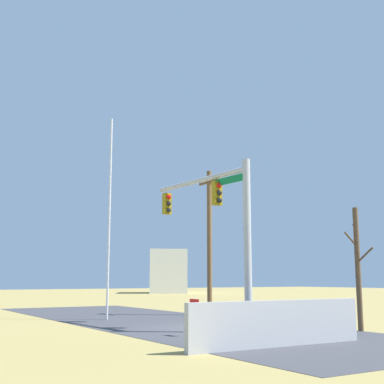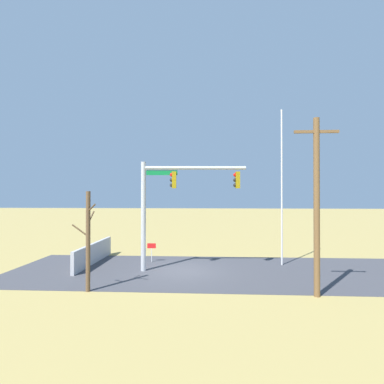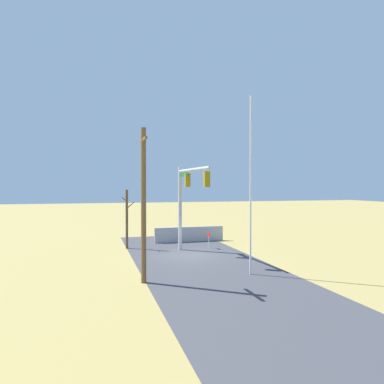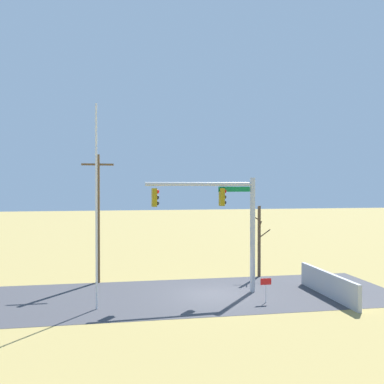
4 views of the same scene
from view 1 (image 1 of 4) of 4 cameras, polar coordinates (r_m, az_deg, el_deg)
name	(u,v)px [view 1 (image 1 of 4)]	position (r m, az deg, el deg)	size (l,w,h in m)	color
ground_plane	(209,328)	(21.40, 1.86, -14.33)	(160.00, 160.00, 0.00)	#9E894C
road_surface	(160,321)	(24.83, -3.40, -13.60)	(28.00, 8.00, 0.01)	#3D3D42
sidewalk_corner	(267,335)	(18.84, 8.04, -14.92)	(6.00, 6.00, 0.01)	#B7B5AD
retaining_fence	(279,323)	(15.72, 9.25, -13.70)	(0.20, 6.11, 1.29)	#A8A8AD
signal_mast	(220,215)	(20.89, 3.04, -2.47)	(6.06, 0.68, 6.29)	#B2B5BA
flagpole	(109,216)	(25.99, -8.82, -2.58)	(0.10, 0.10, 9.73)	silver
utility_pole	(209,239)	(28.76, 1.87, -5.01)	(1.90, 0.26, 7.72)	brown
bare_tree	(358,267)	(20.92, 17.31, -7.64)	(1.27, 1.02, 4.55)	brown
open_sign	(194,309)	(18.31, 0.24, -12.34)	(0.56, 0.04, 1.22)	silver
distant_building	(168,272)	(73.29, -2.62, -8.48)	(8.17, 4.85, 5.73)	silver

